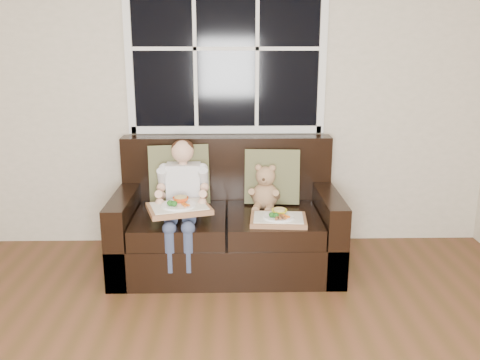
{
  "coord_description": "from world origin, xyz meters",
  "views": [
    {
      "loc": [
        0.06,
        -1.73,
        1.7
      ],
      "look_at": [
        0.14,
        1.85,
        0.73
      ],
      "focal_mm": 38.0,
      "sensor_mm": 36.0,
      "label": 1
    }
  ],
  "objects_px": {
    "loveseat": "(227,226)",
    "tray_left": "(179,207)",
    "teddy_bear": "(265,190)",
    "child": "(183,190)",
    "tray_right": "(278,218)"
  },
  "relations": [
    {
      "from": "tray_left",
      "to": "teddy_bear",
      "type": "bearing_deg",
      "value": 11.9
    },
    {
      "from": "loveseat",
      "to": "tray_right",
      "type": "relative_size",
      "value": 4.03
    },
    {
      "from": "loveseat",
      "to": "tray_left",
      "type": "xyz_separation_m",
      "value": [
        -0.34,
        -0.33,
        0.27
      ]
    },
    {
      "from": "teddy_bear",
      "to": "tray_right",
      "type": "bearing_deg",
      "value": -65.71
    },
    {
      "from": "loveseat",
      "to": "tray_right",
      "type": "xyz_separation_m",
      "value": [
        0.37,
        -0.31,
        0.17
      ]
    },
    {
      "from": "tray_left",
      "to": "tray_right",
      "type": "relative_size",
      "value": 1.19
    },
    {
      "from": "loveseat",
      "to": "teddy_bear",
      "type": "xyz_separation_m",
      "value": [
        0.3,
        0.02,
        0.28
      ]
    },
    {
      "from": "child",
      "to": "teddy_bear",
      "type": "distance_m",
      "value": 0.64
    },
    {
      "from": "loveseat",
      "to": "tray_right",
      "type": "height_order",
      "value": "loveseat"
    },
    {
      "from": "loveseat",
      "to": "tray_right",
      "type": "distance_m",
      "value": 0.51
    },
    {
      "from": "loveseat",
      "to": "child",
      "type": "distance_m",
      "value": 0.48
    },
    {
      "from": "teddy_bear",
      "to": "tray_left",
      "type": "distance_m",
      "value": 0.73
    },
    {
      "from": "child",
      "to": "tray_left",
      "type": "distance_m",
      "value": 0.22
    },
    {
      "from": "teddy_bear",
      "to": "tray_right",
      "type": "relative_size",
      "value": 0.85
    },
    {
      "from": "child",
      "to": "tray_left",
      "type": "bearing_deg",
      "value": -92.26
    }
  ]
}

